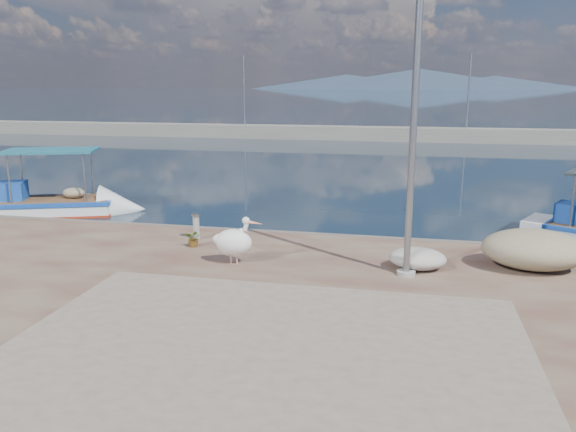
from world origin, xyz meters
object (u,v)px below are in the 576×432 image
Objects in this scene: boat_left at (54,208)px; lamp_post at (413,135)px; pelican at (234,241)px; bollard_near at (196,225)px.

boat_left is 15.14m from lamp_post.
boat_left is 11.02m from pelican.
bollard_near is (-1.79, 1.99, -0.17)m from pelican.
pelican is 5.04m from lamp_post.
lamp_post is 9.21× the size of bollard_near.
lamp_post is (4.24, 0.05, 2.72)m from pelican.
lamp_post reaches higher than bollard_near.
lamp_post reaches higher than pelican.
boat_left is at bearing 149.62° from pelican.
boat_left is at bearing 156.35° from lamp_post.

